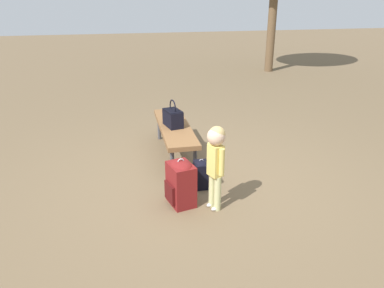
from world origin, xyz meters
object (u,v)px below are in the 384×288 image
object	(u,v)px
backpack_large	(181,182)
handbag	(173,117)
backpack_small	(201,173)
child_standing	(216,155)
park_bench	(175,129)

from	to	relation	value
backpack_large	handbag	bearing A→B (deg)	172.65
handbag	backpack_small	size ratio (longest dim) A/B	1.04
handbag	child_standing	distance (m)	1.43
child_standing	backpack_small	xyz separation A→B (m)	(-0.49, -0.02, -0.43)
child_standing	park_bench	bearing A→B (deg)	-174.60
backpack_small	park_bench	bearing A→B (deg)	-172.85
park_bench	backpack_small	world-z (taller)	park_bench
child_standing	backpack_small	world-z (taller)	child_standing
backpack_small	handbag	bearing A→B (deg)	-170.98
handbag	park_bench	bearing A→B (deg)	139.61
child_standing	backpack_large	bearing A→B (deg)	-117.16
handbag	child_standing	xyz separation A→B (m)	(1.42, 0.16, 0.03)
child_standing	backpack_large	size ratio (longest dim) A/B	1.71
park_bench	child_standing	xyz separation A→B (m)	(1.45, 0.14, 0.21)
child_standing	backpack_large	distance (m)	0.50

